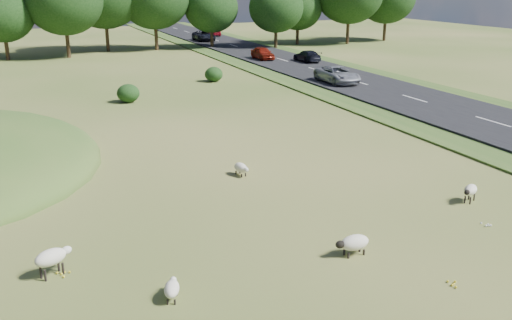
{
  "coord_description": "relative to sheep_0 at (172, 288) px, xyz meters",
  "views": [
    {
      "loc": [
        -7.44,
        -19.01,
        8.86
      ],
      "look_at": [
        2.0,
        4.0,
        1.0
      ],
      "focal_mm": 40.0,
      "sensor_mm": 36.0,
      "label": 1
    }
  ],
  "objects": [
    {
      "name": "shrubs",
      "position": [
        1.33,
        32.19,
        0.34
      ],
      "size": [
        24.05,
        8.02,
        1.48
      ],
      "color": "black",
      "rests_on": "ground"
    },
    {
      "name": "sheep_2",
      "position": [
        5.78,
        9.54,
        0.02
      ],
      "size": [
        0.63,
        1.1,
        0.61
      ],
      "rotation": [
        0.0,
        0.0,
        4.91
      ],
      "color": "beige",
      "rests_on": "ground"
    },
    {
      "name": "sheep_1",
      "position": [
        -3.1,
        2.79,
        0.27
      ],
      "size": [
        1.3,
        0.96,
        0.91
      ],
      "rotation": [
        0.0,
        0.0,
        0.46
      ],
      "color": "beige",
      "rests_on": "ground"
    },
    {
      "name": "sheep_3",
      "position": [
        13.39,
        2.74,
        0.17
      ],
      "size": [
        1.07,
        0.84,
        0.76
      ],
      "rotation": [
        0.0,
        0.0,
        3.67
      ],
      "color": "beige",
      "rests_on": "ground"
    },
    {
      "name": "car_1",
      "position": [
        22.26,
        29.03,
        0.6
      ],
      "size": [
        2.37,
        5.15,
        1.43
      ],
      "primitive_type": "imported",
      "color": "#9C9DA3",
      "rests_on": "road"
    },
    {
      "name": "sheep_4",
      "position": [
        6.35,
        0.42,
        0.1
      ],
      "size": [
        1.26,
        0.57,
        0.73
      ],
      "rotation": [
        0.0,
        0.0,
        3.16
      ],
      "color": "beige",
      "rests_on": "ground"
    },
    {
      "name": "car_0",
      "position": [
        22.26,
        45.88,
        0.58
      ],
      "size": [
        1.64,
        4.07,
        1.39
      ],
      "primitive_type": "imported",
      "color": "maroon",
      "rests_on": "road"
    },
    {
      "name": "car_4",
      "position": [
        26.06,
        42.23,
        0.5
      ],
      "size": [
        1.73,
        4.25,
        1.23
      ],
      "primitive_type": "imported",
      "rotation": [
        0.0,
        0.0,
        3.14
      ],
      "color": "black",
      "rests_on": "road"
    },
    {
      "name": "ground",
      "position": [
        4.16,
        24.61,
        -0.36
      ],
      "size": [
        160.0,
        160.0,
        0.0
      ],
      "primitive_type": "plane",
      "color": "#37581B",
      "rests_on": "ground"
    },
    {
      "name": "sheep_0",
      "position": [
        0.0,
        0.0,
        0.0
      ],
      "size": [
        0.69,
        1.04,
        0.57
      ],
      "rotation": [
        0.0,
        0.0,
        1.22
      ],
      "color": "beige",
      "rests_on": "ground"
    },
    {
      "name": "treeline",
      "position": [
        3.1,
        60.04,
        6.2
      ],
      "size": [
        96.28,
        14.66,
        11.7
      ],
      "color": "black",
      "rests_on": "ground"
    },
    {
      "name": "car_2",
      "position": [
        26.06,
        75.42,
        0.51
      ],
      "size": [
        1.73,
        4.26,
        1.24
      ],
      "primitive_type": "imported",
      "rotation": [
        0.0,
        0.0,
        3.14
      ],
      "color": "maroon",
      "rests_on": "road"
    },
    {
      "name": "car_3",
      "position": [
        22.26,
        68.3,
        0.62
      ],
      "size": [
        2.44,
        5.29,
        1.47
      ],
      "primitive_type": "imported",
      "color": "black",
      "rests_on": "road"
    },
    {
      "name": "road",
      "position": [
        24.16,
        34.61,
        -0.24
      ],
      "size": [
        8.0,
        150.0,
        0.25
      ],
      "primitive_type": "cube",
      "color": "black",
      "rests_on": "ground"
    }
  ]
}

